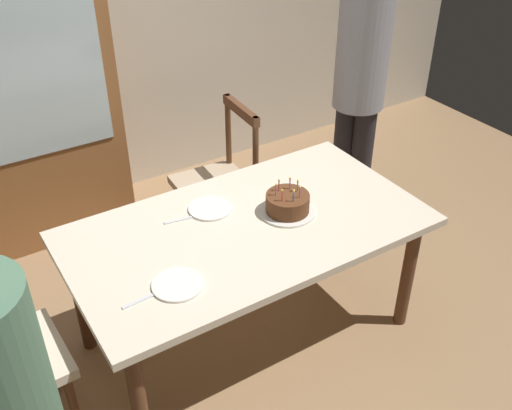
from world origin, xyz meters
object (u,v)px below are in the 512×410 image
at_px(chair_spindle_back, 218,184).
at_px(china_cabinet, 20,100).
at_px(dining_table, 247,239).
at_px(person_guest, 360,82).
at_px(plate_near_celebrant, 178,285).
at_px(birthday_cake, 288,204).
at_px(plate_far_side, 210,208).

height_order(chair_spindle_back, china_cabinet, china_cabinet).
relative_size(dining_table, chair_spindle_back, 1.83).
relative_size(chair_spindle_back, china_cabinet, 0.50).
height_order(dining_table, person_guest, person_guest).
xyz_separation_m(dining_table, person_guest, (1.17, 0.58, 0.36)).
xyz_separation_m(plate_near_celebrant, china_cabinet, (-0.17, 1.77, 0.22)).
bearing_deg(person_guest, plate_near_celebrant, -154.26).
distance_m(birthday_cake, chair_spindle_back, 0.87).
bearing_deg(dining_table, chair_spindle_back, 71.18).
bearing_deg(china_cabinet, person_guest, -28.40).
bearing_deg(plate_near_celebrant, person_guest, 25.74).
bearing_deg(chair_spindle_back, birthday_cake, -93.17).
bearing_deg(dining_table, china_cabinet, 112.43).
height_order(plate_far_side, chair_spindle_back, chair_spindle_back).
bearing_deg(china_cabinet, dining_table, -67.57).
distance_m(dining_table, chair_spindle_back, 0.86).
distance_m(chair_spindle_back, person_guest, 1.08).
xyz_separation_m(plate_near_celebrant, plate_far_side, (0.39, 0.43, 0.00)).
distance_m(dining_table, china_cabinet, 1.71).
height_order(plate_near_celebrant, chair_spindle_back, chair_spindle_back).
xyz_separation_m(dining_table, chair_spindle_back, (0.27, 0.80, -0.19)).
height_order(dining_table, chair_spindle_back, chair_spindle_back).
height_order(plate_near_celebrant, china_cabinet, china_cabinet).
height_order(dining_table, plate_near_celebrant, plate_near_celebrant).
relative_size(plate_far_side, chair_spindle_back, 0.23).
relative_size(dining_table, birthday_cake, 6.20).
relative_size(birthday_cake, chair_spindle_back, 0.29).
relative_size(birthday_cake, plate_near_celebrant, 1.27).
height_order(person_guest, china_cabinet, china_cabinet).
distance_m(plate_near_celebrant, chair_spindle_back, 1.29).
bearing_deg(birthday_cake, chair_spindle_back, 86.83).
distance_m(plate_near_celebrant, person_guest, 1.85).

